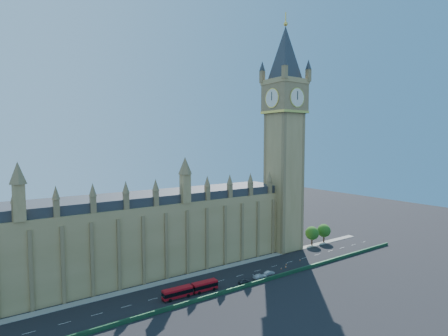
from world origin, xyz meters
TOP-DOWN VIEW (x-y plane):
  - ground at (0.00, 0.00)m, footprint 400.00×400.00m
  - palace_westminster at (-25.00, 22.00)m, footprint 120.00×20.00m
  - elizabeth_tower at (38.00, 13.99)m, footprint 20.59×20.59m
  - bridge_parapet at (0.00, -9.00)m, footprint 160.00×0.60m
  - kerb_north at (0.00, 9.50)m, footprint 160.00×3.00m
  - tree_east_near at (52.22, 10.08)m, footprint 6.00×6.00m
  - tree_east_far at (60.22, 10.08)m, footprint 6.00×6.00m
  - red_bus at (-17.39, -3.73)m, footprint 17.92×3.47m
  - car_grey at (1.28, -5.90)m, footprint 3.84×1.63m
  - car_silver at (13.12, -5.13)m, footprint 4.03×1.68m
  - car_white at (8.25, -5.83)m, footprint 5.26×2.52m
  - cone_a at (24.61, -1.70)m, footprint 0.55×0.55m
  - cone_b at (22.54, -3.57)m, footprint 0.54×0.54m
  - cone_c at (20.12, -3.68)m, footprint 0.49×0.49m
  - cone_d at (32.46, -1.26)m, footprint 0.40×0.40m

SIDE VIEW (x-z plane):
  - ground at x=0.00m, z-range 0.00..0.00m
  - kerb_north at x=0.00m, z-range 0.00..0.16m
  - cone_d at x=32.46m, z-range 0.00..0.61m
  - cone_c at x=20.12m, z-range 0.00..0.61m
  - cone_a at x=24.61m, z-range 0.00..0.67m
  - cone_b at x=22.54m, z-range 0.00..0.71m
  - bridge_parapet at x=0.00m, z-range 0.00..1.20m
  - car_grey at x=1.28m, z-range 0.00..1.29m
  - car_silver at x=13.12m, z-range 0.00..1.30m
  - car_white at x=8.25m, z-range 0.00..1.48m
  - red_bus at x=-17.39m, z-range 0.08..3.11m
  - tree_east_near at x=52.22m, z-range 1.39..9.89m
  - tree_east_far at x=60.22m, z-range 1.39..9.89m
  - palace_westminster at x=-25.00m, z-range -0.14..27.86m
  - elizabeth_tower at x=38.00m, z-range 2.06..107.06m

